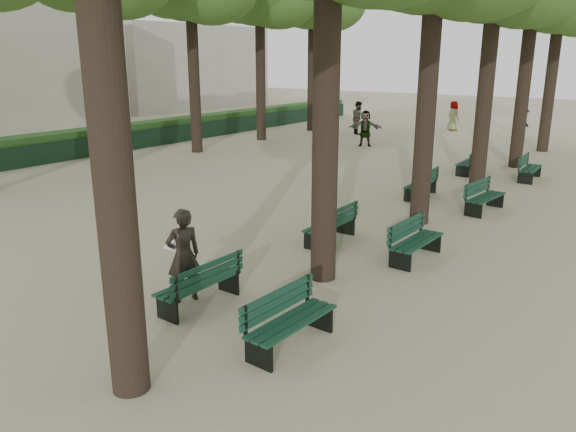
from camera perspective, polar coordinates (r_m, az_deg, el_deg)
The scene contains 17 objects.
ground at distance 10.64m, azimuth -12.31°, elevation -9.35°, with size 120.00×120.00×0.00m, color tan.
bench_left_0 at distance 10.60m, azimuth -8.98°, elevation -7.65°, with size 0.61×1.81×0.92m.
bench_left_1 at distance 14.02m, azimuth 4.30°, elevation -1.55°, with size 0.59×1.81×0.92m.
bench_left_2 at distance 18.91m, azimuth 13.30°, elevation 2.68°, with size 0.66×1.83×0.92m.
bench_left_3 at distance 23.30m, azimuth 17.88°, elevation 4.80°, with size 0.63×1.82×0.92m.
bench_right_0 at distance 9.09m, azimuth 0.33°, elevation -11.62°, with size 0.66×1.83×0.92m.
bench_right_1 at distance 13.08m, azimuth 12.88°, elevation -3.23°, with size 0.64×1.82×0.92m.
bench_right_2 at distance 17.66m, azimuth 19.36°, elevation 1.27°, with size 0.76×1.85×0.92m.
bench_right_3 at distance 22.82m, azimuth 23.36°, elevation 4.03°, with size 0.65×1.82×0.92m.
man_with_map at distance 10.65m, azimuth -10.58°, elevation -3.94°, with size 0.75×0.81×1.81m.
pedestrian_e at distance 29.24m, azimuth 7.86°, elevation 8.82°, with size 1.69×0.36×1.82m, color #262628.
pedestrian_d at distance 36.58m, azimuth 16.44°, elevation 9.73°, with size 0.88×0.36×1.81m, color #262628.
pedestrian_a at distance 33.82m, azimuth 7.16°, elevation 9.88°, with size 0.93×0.38×1.91m, color #262628.
pedestrian_b at distance 34.42m, azimuth 22.74°, elevation 8.71°, with size 1.10×0.34×1.70m, color #262628.
fence at distance 28.51m, azimuth -16.41°, elevation 7.21°, with size 0.08×42.00×0.90m, color black.
hedge at distance 29.04m, azimuth -17.30°, elevation 7.59°, with size 1.20×42.00×1.20m, color #1B4317.
building_far at distance 54.25m, azimuth -12.67°, elevation 14.58°, with size 12.00×16.00×7.00m, color #B7B2A3.
Camera 1 is at (7.30, -6.31, 4.49)m, focal length 35.00 mm.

